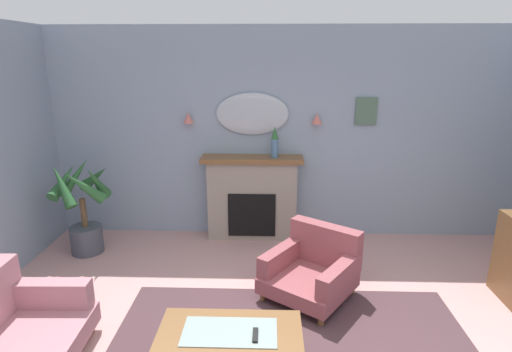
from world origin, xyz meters
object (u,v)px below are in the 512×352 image
Objects in this scene: fireplace at (252,199)px; coffee_table at (230,339)px; armchair_by_coffee_table at (313,268)px; potted_plant_tall_palm at (83,207)px; mantel_vase_left at (275,142)px; wall_sconce_left at (188,118)px; wall_sconce_right at (317,119)px; framed_picture at (366,111)px; wall_mirror at (252,114)px; tv_remote at (255,335)px.

fireplace is 1.24× the size of coffee_table.
potted_plant_tall_palm reaches higher than armchair_by_coffee_table.
mantel_vase_left is 2.91× the size of wall_sconce_left.
potted_plant_tall_palm is (-2.97, -0.62, -1.04)m from wall_sconce_right.
armchair_by_coffee_table is (0.40, -1.40, -1.06)m from mantel_vase_left.
wall_sconce_left is 2.35m from framed_picture.
wall_mirror is 0.85× the size of armchair_by_coffee_table.
mantel_vase_left is 1.27m from framed_picture.
wall_sconce_left is 0.13× the size of coffee_table.
armchair_by_coffee_table reaches higher than tv_remote.
tv_remote is at bearing -115.21° from framed_picture.
fireplace reaches higher than armchair_by_coffee_table.
mantel_vase_left is at bearing -5.96° from wall_sconce_left.
fireplace is at bearing -6.16° from wall_sconce_left.
framed_picture reaches higher than wall_sconce_left.
wall_sconce_left is 1.00× the size of wall_sconce_right.
coffee_table is (0.79, -2.79, -1.28)m from wall_sconce_left.
wall_mirror is at bearing 114.22° from armchair_by_coffee_table.
wall_sconce_right reaches higher than tv_remote.
wall_sconce_left is at bearing 173.84° from fireplace.
wall_mirror is 3.15m from tv_remote.
fireplace is 8.50× the size of tv_remote.
tv_remote is at bearing -104.10° from wall_sconce_right.
wall_sconce_right is 0.66m from framed_picture.
wall_sconce_right is 2.04m from armchair_by_coffee_table.
coffee_table is at bearing -91.15° from wall_mirror.
tv_remote is 0.13× the size of potted_plant_tall_palm.
armchair_by_coffee_table is at bearing 66.70° from tv_remote.
wall_sconce_left is at bearing 180.00° from wall_sconce_right.
armchair_by_coffee_table is (0.76, 1.27, -0.08)m from coffee_table.
wall_sconce_left is at bearing 174.04° from mantel_vase_left.
mantel_vase_left reaches higher than armchair_by_coffee_table.
armchair_by_coffee_table is at bearing -65.78° from wall_mirror.
wall_mirror is 2.67× the size of framed_picture.
mantel_vase_left is 0.49m from wall_mirror.
tv_remote reaches higher than coffee_table.
coffee_table is 0.21m from tv_remote.
coffee_table is 0.97× the size of armchair_by_coffee_table.
framed_picture reaches higher than tv_remote.
wall_mirror reaches higher than armchair_by_coffee_table.
tv_remote is at bearing -93.41° from mantel_vase_left.
wall_sconce_left is (-0.85, -0.05, -0.05)m from wall_mirror.
fireplace is 3.34× the size of mantel_vase_left.
wall_sconce_left is 3.23m from tv_remote.
mantel_vase_left reaches higher than potted_plant_tall_palm.
tv_remote is at bearing -87.10° from fireplace.
coffee_table is at bearing -91.21° from fireplace.
coffee_table is (-0.91, -2.79, -1.28)m from wall_sconce_right.
wall_sconce_right is at bearing 84.53° from armchair_by_coffee_table.
potted_plant_tall_palm reaches higher than coffee_table.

